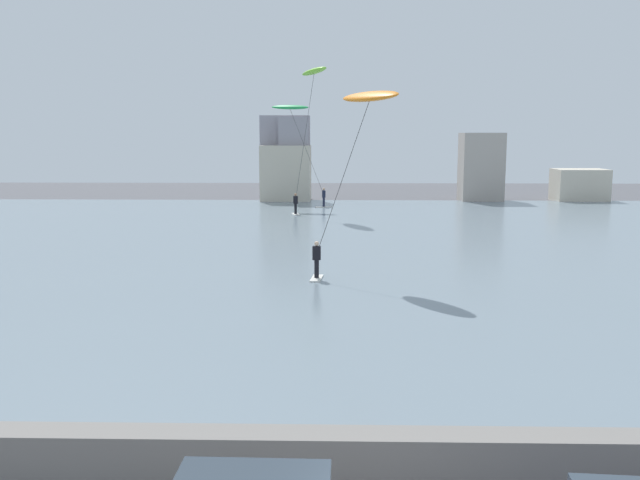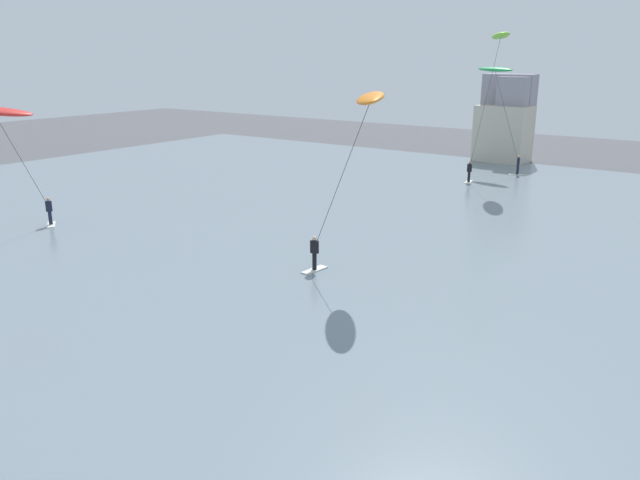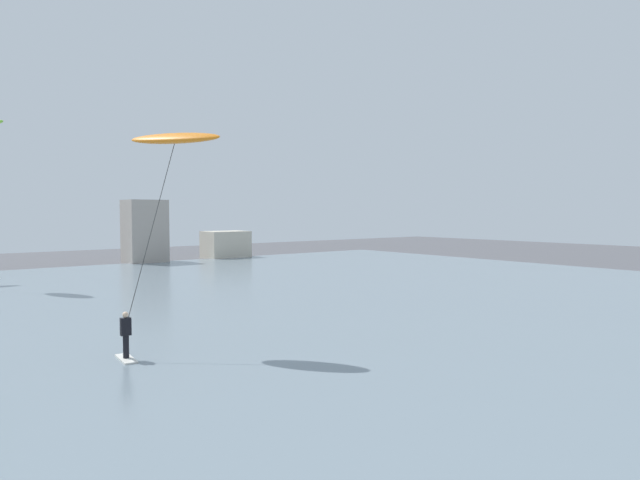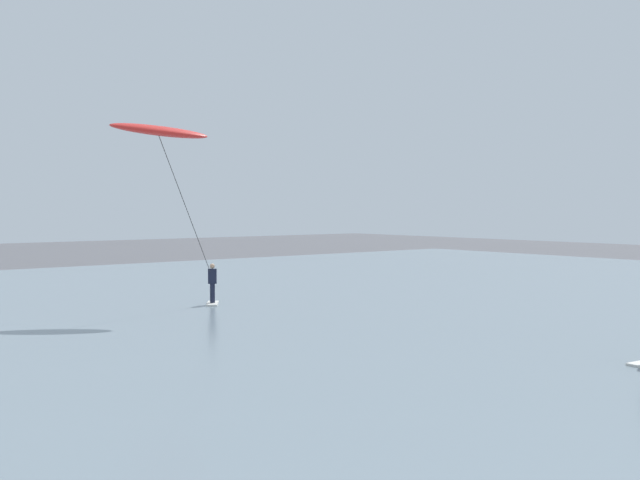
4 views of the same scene
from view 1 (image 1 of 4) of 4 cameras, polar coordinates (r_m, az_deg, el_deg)
name	(u,v)px [view 1 (image 1 of 4)]	position (r m, az deg, el deg)	size (l,w,h in m)	color
seawall_barrier	(404,459)	(13.14, 7.00, -17.59)	(60.00, 0.70, 0.98)	slate
water_bay	(358,245)	(38.94, 3.18, -0.43)	(84.00, 52.00, 0.10)	slate
far_shore_buildings	(375,168)	(64.94, 4.61, 5.96)	(32.34, 4.22, 7.97)	gray
kitesurfer_orange	(366,108)	(29.86, 3.84, 10.85)	(4.07, 3.81, 8.16)	silver
kitesurfer_lime	(313,80)	(53.43, -0.60, 13.11)	(3.15, 4.05, 11.24)	silver
kitesurfer_green	(293,116)	(58.82, -2.25, 10.27)	(5.30, 2.10, 8.65)	silver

